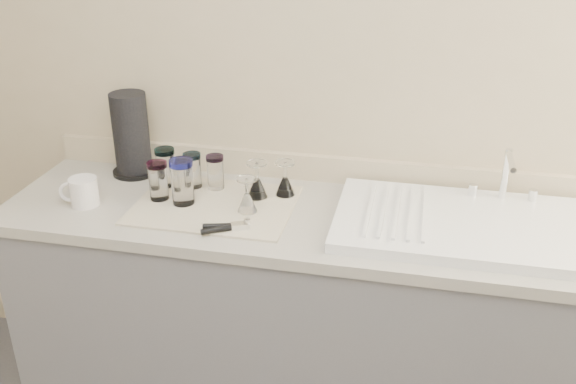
% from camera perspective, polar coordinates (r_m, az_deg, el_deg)
% --- Properties ---
extents(room_envelope, '(3.54, 3.50, 2.52)m').
position_cam_1_polar(room_envelope, '(0.90, -14.77, 1.26)').
color(room_envelope, '#545459').
rests_on(room_envelope, ground).
extents(counter_unit, '(2.06, 0.62, 0.90)m').
position_cam_1_polar(counter_unit, '(2.44, 0.69, -11.25)').
color(counter_unit, slate).
rests_on(counter_unit, ground).
extents(sink_unit, '(0.82, 0.50, 0.22)m').
position_cam_1_polar(sink_unit, '(2.17, 15.21, -2.72)').
color(sink_unit, white).
rests_on(sink_unit, counter_unit).
extents(dish_towel, '(0.55, 0.42, 0.01)m').
position_cam_1_polar(dish_towel, '(2.26, -6.55, -1.16)').
color(dish_towel, beige).
rests_on(dish_towel, counter_unit).
extents(tumbler_teal, '(0.07, 0.07, 0.14)m').
position_cam_1_polar(tumbler_teal, '(2.41, -10.82, 2.21)').
color(tumbler_teal, white).
rests_on(tumbler_teal, dish_towel).
extents(tumbler_cyan, '(0.07, 0.07, 0.13)m').
position_cam_1_polar(tumbler_cyan, '(2.38, -8.48, 1.95)').
color(tumbler_cyan, white).
rests_on(tumbler_cyan, dish_towel).
extents(tumbler_purple, '(0.06, 0.06, 0.13)m').
position_cam_1_polar(tumbler_purple, '(2.36, -6.47, 1.79)').
color(tumbler_purple, white).
rests_on(tumbler_purple, dish_towel).
extents(tumbler_magenta, '(0.07, 0.07, 0.14)m').
position_cam_1_polar(tumbler_magenta, '(2.30, -11.47, 1.02)').
color(tumbler_magenta, white).
rests_on(tumbler_magenta, dish_towel).
extents(tumbler_blue, '(0.08, 0.08, 0.16)m').
position_cam_1_polar(tumbler_blue, '(2.25, -9.39, 0.93)').
color(tumbler_blue, white).
rests_on(tumbler_blue, dish_towel).
extents(goblet_back_left, '(0.07, 0.07, 0.13)m').
position_cam_1_polar(goblet_back_left, '(2.29, -2.75, 0.60)').
color(goblet_back_left, white).
rests_on(goblet_back_left, dish_towel).
extents(goblet_back_right, '(0.07, 0.07, 0.13)m').
position_cam_1_polar(goblet_back_right, '(2.30, -0.26, 0.76)').
color(goblet_back_right, white).
rests_on(goblet_back_right, dish_towel).
extents(goblet_front_left, '(0.07, 0.07, 0.12)m').
position_cam_1_polar(goblet_front_left, '(2.19, -3.66, -0.72)').
color(goblet_front_left, white).
rests_on(goblet_front_left, dish_towel).
extents(can_opener, '(0.15, 0.10, 0.02)m').
position_cam_1_polar(can_opener, '(2.09, -5.53, -3.13)').
color(can_opener, silver).
rests_on(can_opener, dish_towel).
extents(white_mug, '(0.15, 0.12, 0.10)m').
position_cam_1_polar(white_mug, '(2.35, -17.76, 0.02)').
color(white_mug, silver).
rests_on(white_mug, counter_unit).
extents(paper_towel_roll, '(0.17, 0.17, 0.32)m').
position_cam_1_polar(paper_towel_roll, '(2.53, -13.77, 4.93)').
color(paper_towel_roll, black).
rests_on(paper_towel_roll, counter_unit).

